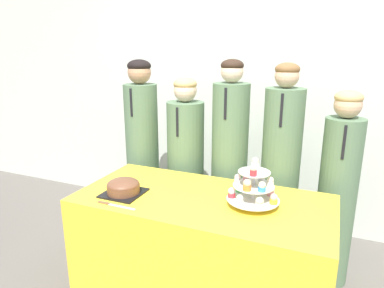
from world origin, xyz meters
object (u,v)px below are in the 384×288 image
round_cake (123,187)px  cake_knife (110,204)px  student_4 (337,194)px  student_2 (229,169)px  student_0 (143,156)px  cupcake_stand (253,188)px  student_1 (186,171)px  student_3 (280,177)px

round_cake → cake_knife: size_ratio=0.94×
student_4 → student_2: bearing=180.0°
round_cake → cake_knife: 0.17m
cake_knife → student_0: size_ratio=0.16×
cupcake_stand → student_0: size_ratio=0.20×
student_2 → student_4: bearing=-0.0°
cupcake_stand → student_1: student_1 is taller
student_2 → student_4: student_2 is taller
student_4 → cake_knife: bearing=-143.8°
student_3 → student_4: bearing=-0.0°
cupcake_stand → student_2: 0.68m
round_cake → student_2: 0.87m
student_0 → cake_knife: bearing=-70.6°
student_3 → cake_knife: bearing=-132.8°
student_1 → student_2: size_ratio=0.91×
student_3 → student_4: (0.39, -0.00, -0.07)m
round_cake → student_2: (0.46, 0.73, -0.06)m
round_cake → cupcake_stand: cupcake_stand is taller
cupcake_stand → student_2: (-0.32, 0.58, -0.12)m
student_0 → student_3: size_ratio=1.01×
round_cake → student_3: bearing=41.0°
round_cake → student_2: size_ratio=0.15×
cupcake_stand → student_0: student_0 is taller
student_1 → student_3: size_ratio=0.92×
cupcake_stand → student_4: bearing=52.1°
cake_knife → student_4: bearing=36.7°
student_0 → student_2: (0.76, -0.00, -0.01)m
student_2 → cake_knife: bearing=-116.6°
student_2 → student_3: 0.38m
cake_knife → student_3: 1.22m
cake_knife → student_4: (1.22, 0.90, -0.09)m
student_0 → student_4: 1.54m
round_cake → cupcake_stand: size_ratio=0.79×
student_1 → student_4: (1.14, -0.00, -0.01)m
student_0 → round_cake: bearing=-67.7°
cake_knife → student_2: (0.45, 0.90, -0.01)m
student_0 → student_1: student_0 is taller
cake_knife → student_1: 0.90m
round_cake → student_2: student_2 is taller
student_1 → student_4: 1.14m
student_3 → cupcake_stand: bearing=-96.1°
round_cake → cupcake_stand: bearing=10.8°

